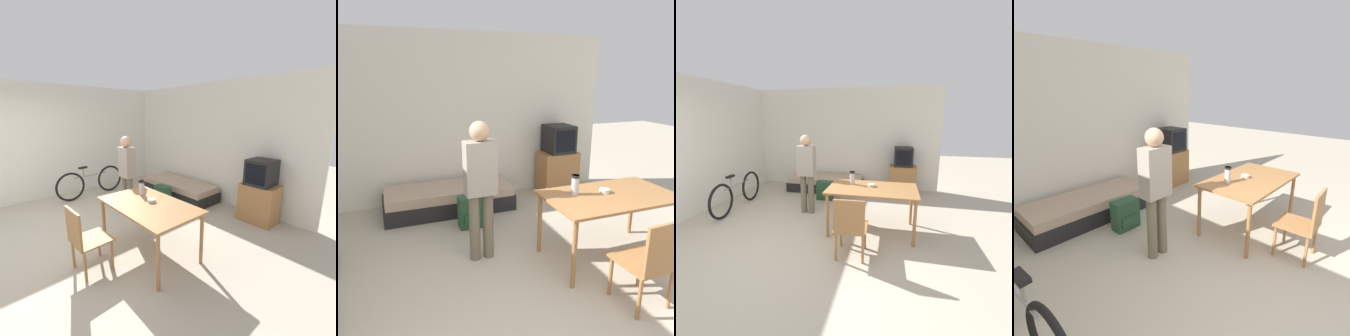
# 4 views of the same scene
# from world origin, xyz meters

# --- Properties ---
(ground_plane) EXTENTS (20.00, 20.00, 0.00)m
(ground_plane) POSITION_xyz_m (0.00, 0.00, 0.00)
(ground_plane) COLOR #B2A893
(wall_back) EXTENTS (5.47, 0.06, 2.70)m
(wall_back) POSITION_xyz_m (0.00, 3.68, 1.35)
(wall_back) COLOR silver
(wall_back) RESTS_ON ground_plane
(wall_left) EXTENTS (0.06, 4.65, 2.70)m
(wall_left) POSITION_xyz_m (-2.27, 1.83, 1.35)
(wall_left) COLOR silver
(wall_left) RESTS_ON ground_plane
(daybed) EXTENTS (1.95, 0.79, 0.38)m
(daybed) POSITION_xyz_m (-0.17, 3.18, 0.19)
(daybed) COLOR black
(daybed) RESTS_ON ground_plane
(tv) EXTENTS (0.65, 0.48, 1.20)m
(tv) POSITION_xyz_m (1.82, 3.33, 0.56)
(tv) COLOR #9E6B3D
(tv) RESTS_ON ground_plane
(dining_table) EXTENTS (1.46, 0.87, 0.77)m
(dining_table) POSITION_xyz_m (1.25, 1.18, 0.69)
(dining_table) COLOR #9E6B3D
(dining_table) RESTS_ON ground_plane
(wooden_chair) EXTENTS (0.46, 0.46, 0.89)m
(wooden_chair) POSITION_xyz_m (1.05, 0.31, 0.50)
(wooden_chair) COLOR #9E6B3D
(wooden_chair) RESTS_ON ground_plane
(bicycle) EXTENTS (0.19, 1.73, 0.77)m
(bicycle) POSITION_xyz_m (-1.64, 1.55, 0.35)
(bicycle) COLOR black
(bicycle) RESTS_ON ground_plane
(person_standing) EXTENTS (0.34, 0.21, 1.59)m
(person_standing) POSITION_xyz_m (-0.10, 1.66, 0.92)
(person_standing) COLOR #6B604C
(person_standing) RESTS_ON ground_plane
(thermos_flask) EXTENTS (0.09, 0.09, 0.23)m
(thermos_flask) POSITION_xyz_m (0.89, 1.32, 0.89)
(thermos_flask) COLOR #B7B7BC
(thermos_flask) RESTS_ON dining_table
(mate_bowl) EXTENTS (0.12, 0.12, 0.05)m
(mate_bowl) POSITION_xyz_m (1.23, 1.25, 0.79)
(mate_bowl) COLOR beige
(mate_bowl) RESTS_ON dining_table
(backpack) EXTENTS (0.38, 0.24, 0.44)m
(backpack) POSITION_xyz_m (0.01, 2.48, 0.22)
(backpack) COLOR #284C33
(backpack) RESTS_ON ground_plane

